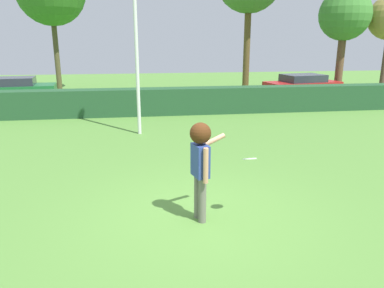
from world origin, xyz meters
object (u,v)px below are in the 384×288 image
(frisbee, at_px, (250,159))
(lamppost, at_px, (136,30))
(person, at_px, (201,158))
(parked_car_green, at_px, (13,88))
(parked_car_red, at_px, (302,85))
(maple_tree, at_px, (345,16))

(frisbee, distance_m, lamppost, 7.30)
(person, relative_size, frisbee, 7.32)
(parked_car_green, bearing_deg, person, -62.79)
(parked_car_green, bearing_deg, lamppost, -50.85)
(parked_car_red, xyz_separation_m, maple_tree, (2.45, 0.59, 3.72))
(parked_car_green, relative_size, maple_tree, 0.74)
(lamppost, distance_m, parked_car_green, 10.56)
(frisbee, xyz_separation_m, maple_tree, (9.77, 14.58, 3.27))
(person, xyz_separation_m, parked_car_green, (-7.46, 14.50, -0.49))
(lamppost, relative_size, parked_car_red, 1.40)
(frisbee, bearing_deg, parked_car_red, 62.40)
(person, relative_size, parked_car_red, 0.41)
(parked_car_red, bearing_deg, person, -120.42)
(lamppost, bearing_deg, maple_tree, 34.19)
(maple_tree, bearing_deg, frisbee, -123.81)
(person, xyz_separation_m, lamppost, (-1.02, 6.60, 2.26))
(frisbee, relative_size, parked_car_green, 0.06)
(frisbee, relative_size, lamppost, 0.04)
(lamppost, xyz_separation_m, parked_car_green, (-6.43, 7.90, -2.75))
(frisbee, height_order, parked_car_green, parked_car_green)
(frisbee, relative_size, parked_car_red, 0.06)
(frisbee, distance_m, parked_car_green, 16.78)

